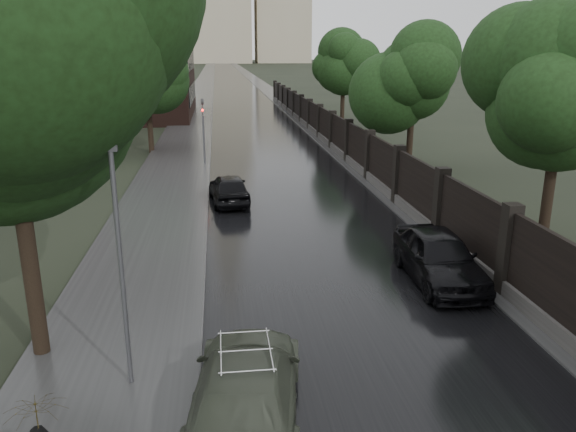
# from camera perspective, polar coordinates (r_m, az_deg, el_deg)

# --- Properties ---
(ground) EXTENTS (800.00, 800.00, 0.00)m
(ground) POSITION_cam_1_polar(r_m,az_deg,el_deg) (11.79, 11.81, -18.95)
(ground) COLOR black
(ground) RESTS_ON ground
(road) EXTENTS (8.00, 420.00, 0.02)m
(road) POSITION_cam_1_polar(r_m,az_deg,el_deg) (199.17, -6.31, 14.50)
(road) COLOR black
(road) RESTS_ON ground
(sidewalk_left) EXTENTS (4.00, 420.00, 0.16)m
(sidewalk_left) POSITION_cam_1_polar(r_m,az_deg,el_deg) (199.15, -8.09, 14.46)
(sidewalk_left) COLOR #2D2D2D
(sidewalk_left) RESTS_ON ground
(verge_right) EXTENTS (3.00, 420.00, 0.08)m
(verge_right) POSITION_cam_1_polar(r_m,az_deg,el_deg) (199.34, -4.67, 14.56)
(verge_right) COLOR #2D2D2D
(verge_right) RESTS_ON ground
(fence_right) EXTENTS (0.45, 75.72, 2.70)m
(fence_right) POSITION_cam_1_polar(r_m,az_deg,el_deg) (42.21, 3.98, 8.65)
(fence_right) COLOR #383533
(fence_right) RESTS_ON ground
(tree_left_near) EXTENTS (5.44, 5.44, 9.16)m
(tree_left_near) POSITION_cam_1_polar(r_m,az_deg,el_deg) (12.73, -27.01, 13.19)
(tree_left_near) COLOR black
(tree_left_near) RESTS_ON ground
(tree_left_far) EXTENTS (4.25, 4.25, 7.39)m
(tree_left_far) POSITION_cam_1_polar(r_m,az_deg,el_deg) (39.32, -14.19, 13.82)
(tree_left_far) COLOR black
(tree_left_far) RESTS_ON ground
(tree_right_a) EXTENTS (4.08, 4.08, 7.01)m
(tree_right_a) POSITION_cam_1_polar(r_m,az_deg,el_deg) (20.31, 25.89, 9.75)
(tree_right_a) COLOR black
(tree_right_a) RESTS_ON ground
(tree_right_b) EXTENTS (4.08, 4.08, 7.01)m
(tree_right_b) POSITION_cam_1_polar(r_m,az_deg,el_deg) (32.94, 12.61, 12.98)
(tree_right_b) COLOR black
(tree_right_b) RESTS_ON ground
(tree_right_c) EXTENTS (4.08, 4.08, 7.01)m
(tree_right_c) POSITION_cam_1_polar(r_m,az_deg,el_deg) (50.26, 5.64, 14.38)
(tree_right_c) COLOR black
(tree_right_c) RESTS_ON ground
(lamp_post) EXTENTS (0.25, 0.12, 5.11)m
(lamp_post) POSITION_cam_1_polar(r_m,az_deg,el_deg) (11.47, -16.59, -5.18)
(lamp_post) COLOR #59595E
(lamp_post) RESTS_ON ground
(traffic_light) EXTENTS (0.16, 0.32, 4.00)m
(traffic_light) POSITION_cam_1_polar(r_m,az_deg,el_deg) (34.31, -8.61, 9.02)
(traffic_light) COLOR #59595E
(traffic_light) RESTS_ON ground
(brick_building) EXTENTS (24.00, 18.00, 20.00)m
(brick_building) POSITION_cam_1_polar(r_m,az_deg,el_deg) (62.82, -21.66, 18.39)
(brick_building) COLOR black
(brick_building) RESTS_ON ground
(volga_sedan) EXTENTS (2.64, 5.17, 1.44)m
(volga_sedan) POSITION_cam_1_polar(r_m,az_deg,el_deg) (11.01, -4.25, -16.93)
(volga_sedan) COLOR #424839
(volga_sedan) RESTS_ON ground
(hatchback_left) EXTENTS (2.00, 4.17, 1.38)m
(hatchback_left) POSITION_cam_1_polar(r_m,az_deg,el_deg) (25.79, -6.03, 2.79)
(hatchback_left) COLOR black
(hatchback_left) RESTS_ON ground
(car_right_near) EXTENTS (1.95, 4.68, 1.58)m
(car_right_near) POSITION_cam_1_polar(r_m,az_deg,el_deg) (17.55, 15.07, -4.01)
(car_right_near) COLOR black
(car_right_near) RESTS_ON ground
(pedestrian_umbrella) EXTENTS (1.15, 1.16, 2.33)m
(pedestrian_umbrella) POSITION_cam_1_polar(r_m,az_deg,el_deg) (9.12, -24.03, -18.84)
(pedestrian_umbrella) COLOR black
(pedestrian_umbrella) RESTS_ON sidewalk_left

